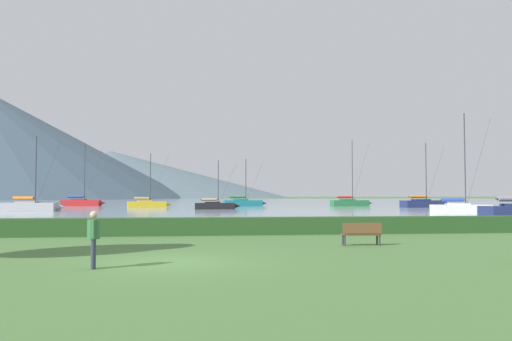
{
  "coord_description": "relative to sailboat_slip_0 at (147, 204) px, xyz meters",
  "views": [
    {
      "loc": [
        0.72,
        -16.43,
        2.11
      ],
      "look_at": [
        10.44,
        61.4,
        5.77
      ],
      "focal_mm": 36.43,
      "sensor_mm": 36.0,
      "label": 1
    }
  ],
  "objects": [
    {
      "name": "sailboat_slip_6",
      "position": [
        10.72,
        -11.86,
        -0.06
      ],
      "size": [
        6.68,
        2.0,
        7.14
      ],
      "rotation": [
        0.0,
        0.0,
        0.0
      ],
      "color": "black",
      "rests_on": "harbor_water"
    },
    {
      "name": "person_standing_walker",
      "position": [
        4.45,
        -72.52,
        0.37
      ],
      "size": [
        0.36,
        0.56,
        1.65
      ],
      "rotation": [
        0.0,
        0.0,
        0.16
      ],
      "color": "#2D3347",
      "rests_on": "ground_plane"
    },
    {
      "name": "distant_hill_central_peak",
      "position": [
        -54.19,
        317.44,
        17.08
      ],
      "size": [
        271.11,
        271.11,
        35.37
      ],
      "primitive_type": "cone",
      "color": "slate",
      "rests_on": "ground_plane"
    },
    {
      "name": "sailboat_slip_1",
      "position": [
        45.62,
        -5.57,
        0.1
      ],
      "size": [
        8.63,
        3.4,
        10.76
      ],
      "rotation": [
        0.0,
        0.0,
        0.12
      ],
      "color": "navy",
      "rests_on": "harbor_water"
    },
    {
      "name": "sailboat_slip_7",
      "position": [
        -13.07,
        -18.35,
        0.05
      ],
      "size": [
        8.12,
        3.37,
        9.64
      ],
      "rotation": [
        0.0,
        0.0,
        -0.15
      ],
      "color": "#9E9EA3",
      "rests_on": "harbor_water"
    },
    {
      "name": "park_bench_near_path",
      "position": [
        14.25,
        -66.91,
        -0.08
      ],
      "size": [
        1.65,
        0.54,
        0.95
      ],
      "rotation": [
        0.0,
        0.0,
        -0.04
      ],
      "color": "brown",
      "rests_on": "ground_plane"
    },
    {
      "name": "hedge_line",
      "position": [
        6.49,
        -60.42,
        -0.15
      ],
      "size": [
        80.0,
        1.2,
        0.91
      ],
      "primitive_type": "cube",
      "color": "#284C23",
      "rests_on": "ground_plane"
    },
    {
      "name": "ground_plane",
      "position": [
        6.49,
        -71.42,
        -0.61
      ],
      "size": [
        1000.0,
        1000.0,
        0.0
      ],
      "primitive_type": "plane",
      "color": "#477038"
    },
    {
      "name": "sailboat_slip_4",
      "position": [
        36.43,
        5.44,
        0.08
      ],
      "size": [
        8.02,
        2.75,
        12.3
      ],
      "rotation": [
        0.0,
        0.0,
        0.06
      ],
      "color": "#236B38",
      "rests_on": "harbor_water"
    },
    {
      "name": "harbor_water",
      "position": [
        6.49,
        65.58,
        -0.6
      ],
      "size": [
        320.0,
        246.0,
        0.0
      ],
      "primitive_type": "cube",
      "color": "#8499A8",
      "rests_on": "ground_plane"
    },
    {
      "name": "sailboat_slip_11",
      "position": [
        -13.2,
        12.81,
        0.09
      ],
      "size": [
        8.24,
        2.82,
        11.88
      ],
      "rotation": [
        0.0,
        0.0,
        -0.06
      ],
      "color": "red",
      "rests_on": "harbor_water"
    },
    {
      "name": "sailboat_slip_5",
      "position": [
        37.19,
        -33.17,
        0.02
      ],
      "size": [
        7.41,
        2.97,
        11.28
      ],
      "rotation": [
        0.0,
        0.0,
        -0.13
      ],
      "color": "white",
      "rests_on": "harbor_water"
    },
    {
      "name": "sailboat_slip_0",
      "position": [
        0.0,
        0.0,
        0.0
      ],
      "size": [
        7.43,
        3.06,
        9.05
      ],
      "rotation": [
        0.0,
        0.0,
        0.15
      ],
      "color": "gold",
      "rests_on": "harbor_water"
    },
    {
      "name": "sailboat_slip_2",
      "position": [
        16.61,
        6.23,
        0.05
      ],
      "size": [
        8.16,
        2.96,
        8.62
      ],
      "rotation": [
        0.0,
        0.0,
        0.08
      ],
      "color": "#19707A",
      "rests_on": "harbor_water"
    }
  ]
}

